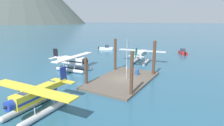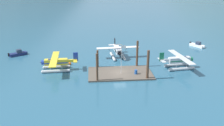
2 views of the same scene
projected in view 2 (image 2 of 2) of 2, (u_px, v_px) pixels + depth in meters
ground_plane at (120, 74)px, 50.06m from camera, size 1200.00×1200.00×0.00m
dock_platform at (120, 73)px, 50.01m from camera, size 13.05×7.65×0.30m
piling_near_left at (97, 68)px, 45.41m from camera, size 0.41×0.41×5.66m
piling_near_right at (148, 65)px, 46.43m from camera, size 0.50×0.50×5.91m
piling_far_left at (98, 59)px, 52.43m from camera, size 0.41×0.41×4.08m
piling_far_right at (137, 54)px, 52.90m from camera, size 0.47×0.47×5.97m
flagpole at (122, 56)px, 48.23m from camera, size 0.95×0.10×6.12m
fuel_drum at (136, 72)px, 49.07m from camera, size 0.62×0.62×0.88m
mooring_buoy at (70, 64)px, 55.02m from camera, size 0.63×0.63×0.63m
seaplane_white_bow_centre at (118, 51)px, 59.62m from camera, size 10.48×7.97×3.84m
seaplane_yellow_port_fwd at (56, 63)px, 51.40m from camera, size 7.98×10.46×3.84m
seaplane_silver_stbd_fwd at (179, 61)px, 52.61m from camera, size 7.95×10.49×3.84m
boat_navy_open_west at (18, 53)px, 61.64m from camera, size 4.35×3.51×1.50m
boat_white_open_east at (198, 45)px, 69.03m from camera, size 3.52×4.35×1.50m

